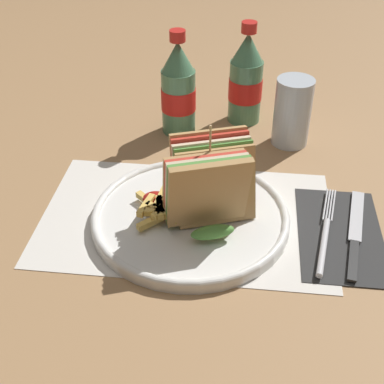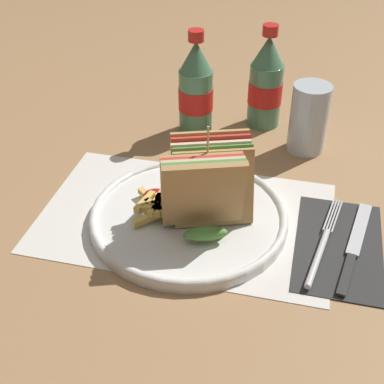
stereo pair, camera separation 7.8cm
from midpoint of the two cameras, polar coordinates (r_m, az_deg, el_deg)
name	(u,v)px [view 2 (the right image)]	position (r m, az deg, el deg)	size (l,w,h in m)	color
ground_plane	(171,215)	(0.80, 0.55, -2.56)	(4.00, 4.00, 0.00)	#9E754C
placemat	(186,216)	(0.79, 2.14, -2.74)	(0.43, 0.27, 0.00)	silver
plate_main	(189,216)	(0.78, 2.51, -2.71)	(0.29, 0.29, 0.02)	white
club_sandwich	(207,185)	(0.74, 4.65, 0.62)	(0.14, 0.14, 0.15)	tan
fries_pile	(160,204)	(0.77, -0.60, -1.40)	(0.09, 0.10, 0.02)	#E0B756
ketchup_blob	(156,196)	(0.79, -1.02, -0.54)	(0.04, 0.03, 0.01)	maroon
napkin	(339,245)	(0.78, 18.17, -5.56)	(0.12, 0.21, 0.00)	#2D2D2D
fork	(321,248)	(0.76, 16.50, -5.88)	(0.05, 0.19, 0.01)	silver
knife	(354,247)	(0.78, 19.70, -5.64)	(0.05, 0.20, 0.00)	black
coke_bottle_near	(196,90)	(0.97, 2.74, 10.77)	(0.06, 0.06, 0.19)	#4C7F5B
coke_bottle_far	(266,84)	(1.01, 10.11, 11.25)	(0.06, 0.06, 0.19)	#4C7F5B
glass_near	(309,118)	(0.95, 14.66, 7.53)	(0.07, 0.07, 0.12)	silver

